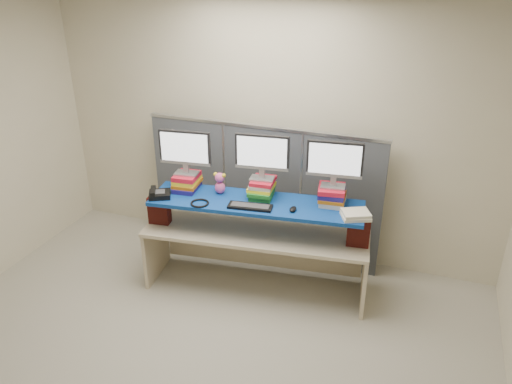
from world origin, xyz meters
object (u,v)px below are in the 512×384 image
at_px(monitor_center, 262,154).
at_px(monitor_right, 335,162).
at_px(monitor_left, 185,150).
at_px(desk_phone, 159,194).
at_px(blue_board, 256,203).
at_px(keyboard, 250,206).
at_px(desk, 256,242).

bearing_deg(monitor_center, monitor_right, -0.00).
height_order(monitor_left, desk_phone, monitor_left).
relative_size(blue_board, keyboard, 4.76).
relative_size(monitor_right, desk_phone, 1.93).
distance_m(desk, keyboard, 0.49).
xyz_separation_m(monitor_center, desk_phone, (-0.93, -0.35, -0.41)).
bearing_deg(monitor_right, keyboard, -160.72).
height_order(blue_board, monitor_center, monitor_center).
bearing_deg(desk_phone, blue_board, -13.69).
bearing_deg(monitor_right, desk, -170.48).
bearing_deg(desk_phone, keyboard, -22.09).
xyz_separation_m(monitor_left, monitor_center, (0.76, 0.10, 0.02)).
bearing_deg(desk_phone, monitor_center, -7.13).
height_order(monitor_center, keyboard, monitor_center).
bearing_deg(monitor_right, desk_phone, -172.11).
xyz_separation_m(monitor_left, keyboard, (0.73, -0.16, -0.41)).
xyz_separation_m(monitor_left, monitor_right, (1.43, 0.19, 0.01)).
bearing_deg(keyboard, desk_phone, 177.60).
xyz_separation_m(blue_board, monitor_center, (0.02, 0.12, 0.46)).
bearing_deg(keyboard, desk, 79.02).
bearing_deg(monitor_left, desk_phone, -132.39).
bearing_deg(desk_phone, monitor_left, 27.25).
xyz_separation_m(desk, blue_board, (-0.00, 0.00, 0.44)).
bearing_deg(blue_board, desk, -7.44).
bearing_deg(monitor_center, keyboard, -102.55).
relative_size(blue_board, monitor_center, 3.98).
relative_size(monitor_center, desk_phone, 1.93).
distance_m(monitor_left, desk_phone, 0.50).
relative_size(desk, monitor_right, 4.41).
relative_size(monitor_left, monitor_center, 1.00).
xyz_separation_m(monitor_center, keyboard, (-0.02, -0.26, -0.42)).
bearing_deg(desk, keyboard, -100.32).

